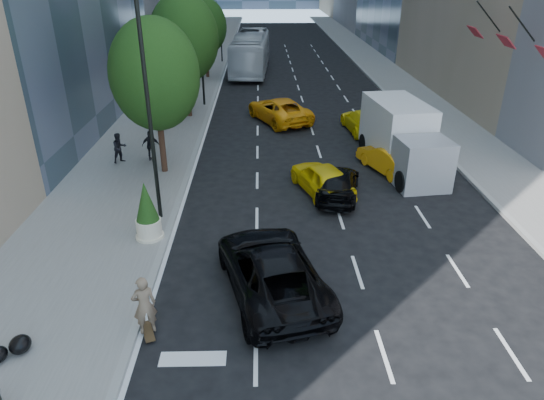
{
  "coord_description": "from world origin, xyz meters",
  "views": [
    {
      "loc": [
        -2.3,
        -13.93,
        9.58
      ],
      "look_at": [
        -1.9,
        2.48,
        1.6
      ],
      "focal_mm": 32.0,
      "sensor_mm": 36.0,
      "label": 1
    }
  ],
  "objects_px": {
    "skateboarder": "(145,309)",
    "box_truck": "(403,137)",
    "planter_shrub": "(147,212)",
    "black_sedan_mercedes": "(338,183)",
    "city_bus": "(251,52)",
    "black_sedan_lincoln": "(272,269)"
  },
  "relations": [
    {
      "from": "city_bus",
      "to": "box_truck",
      "type": "relative_size",
      "value": 1.86
    },
    {
      "from": "skateboarder",
      "to": "city_bus",
      "type": "height_order",
      "value": "city_bus"
    },
    {
      "from": "black_sedan_lincoln",
      "to": "black_sedan_mercedes",
      "type": "distance_m",
      "value": 7.8
    },
    {
      "from": "black_sedan_lincoln",
      "to": "box_truck",
      "type": "height_order",
      "value": "box_truck"
    },
    {
      "from": "black_sedan_lincoln",
      "to": "city_bus",
      "type": "distance_m",
      "value": 36.31
    },
    {
      "from": "black_sedan_lincoln",
      "to": "city_bus",
      "type": "bearing_deg",
      "value": -102.27
    },
    {
      "from": "skateboarder",
      "to": "box_truck",
      "type": "distance_m",
      "value": 16.45
    },
    {
      "from": "skateboarder",
      "to": "box_truck",
      "type": "relative_size",
      "value": 0.26
    },
    {
      "from": "planter_shrub",
      "to": "box_truck",
      "type": "bearing_deg",
      "value": 32.19
    },
    {
      "from": "city_bus",
      "to": "planter_shrub",
      "type": "xyz_separation_m",
      "value": [
        -3.4,
        -32.96,
        -0.59
      ]
    },
    {
      "from": "skateboarder",
      "to": "black_sedan_mercedes",
      "type": "height_order",
      "value": "skateboarder"
    },
    {
      "from": "black_sedan_lincoln",
      "to": "black_sedan_mercedes",
      "type": "bearing_deg",
      "value": -128.39
    },
    {
      "from": "box_truck",
      "to": "planter_shrub",
      "type": "distance_m",
      "value": 13.67
    },
    {
      "from": "black_sedan_mercedes",
      "to": "box_truck",
      "type": "height_order",
      "value": "box_truck"
    },
    {
      "from": "black_sedan_mercedes",
      "to": "planter_shrub",
      "type": "bearing_deg",
      "value": 38.46
    },
    {
      "from": "skateboarder",
      "to": "box_truck",
      "type": "height_order",
      "value": "box_truck"
    },
    {
      "from": "city_bus",
      "to": "planter_shrub",
      "type": "relative_size",
      "value": 5.73
    },
    {
      "from": "skateboarder",
      "to": "city_bus",
      "type": "xyz_separation_m",
      "value": [
        2.4,
        38.27,
        0.91
      ]
    },
    {
      "from": "skateboarder",
      "to": "city_bus",
      "type": "distance_m",
      "value": 38.36
    },
    {
      "from": "city_bus",
      "to": "black_sedan_mercedes",
      "type": "bearing_deg",
      "value": -78.13
    },
    {
      "from": "black_sedan_lincoln",
      "to": "box_truck",
      "type": "bearing_deg",
      "value": -137.48
    },
    {
      "from": "skateboarder",
      "to": "city_bus",
      "type": "bearing_deg",
      "value": -114.94
    }
  ]
}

